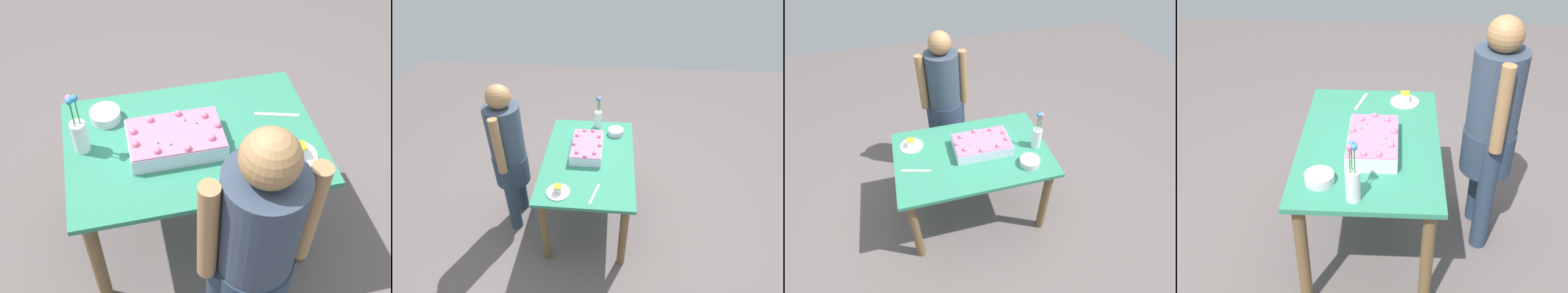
{
  "view_description": "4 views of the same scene",
  "coord_description": "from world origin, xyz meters",
  "views": [
    {
      "loc": [
        -0.34,
        -1.61,
        2.5
      ],
      "look_at": [
        -0.0,
        -0.09,
        0.81
      ],
      "focal_mm": 45.0,
      "sensor_mm": 36.0,
      "label": 1
    },
    {
      "loc": [
        2.16,
        0.18,
        2.5
      ],
      "look_at": [
        -0.06,
        -0.02,
        0.83
      ],
      "focal_mm": 28.0,
      "sensor_mm": 36.0,
      "label": 2
    },
    {
      "loc": [
        0.4,
        1.73,
        2.47
      ],
      "look_at": [
        -0.05,
        0.05,
        0.86
      ],
      "focal_mm": 28.0,
      "sensor_mm": 36.0,
      "label": 3
    },
    {
      "loc": [
        -2.37,
        -0.14,
        2.35
      ],
      "look_at": [
        -0.08,
        -0.02,
        0.77
      ],
      "focal_mm": 45.0,
      "sensor_mm": 36.0,
      "label": 4
    }
  ],
  "objects": [
    {
      "name": "fruit_bowl",
      "position": [
        -0.4,
        0.24,
        0.79
      ],
      "size": [
        0.16,
        0.16,
        0.05
      ],
      "primitive_type": "cylinder",
      "color": "silver",
      "rests_on": "dining_table"
    },
    {
      "name": "person_standing",
      "position": [
        0.09,
        -0.71,
        0.85
      ],
      "size": [
        0.45,
        0.31,
        1.49
      ],
      "rotation": [
        0.0,
        0.0,
        1.57
      ],
      "color": "#29394D",
      "rests_on": "ground_plane"
    },
    {
      "name": "flower_vase",
      "position": [
        -0.53,
        0.05,
        0.87
      ],
      "size": [
        0.07,
        0.07,
        0.34
      ],
      "color": "white",
      "rests_on": "dining_table"
    },
    {
      "name": "sheet_cake",
      "position": [
        -0.09,
        -0.02,
        0.81
      ],
      "size": [
        0.45,
        0.28,
        0.12
      ],
      "color": "white",
      "rests_on": "dining_table"
    },
    {
      "name": "cake_knife",
      "position": [
        0.46,
        0.08,
        0.76
      ],
      "size": [
        0.23,
        0.08,
        0.0
      ],
      "primitive_type": "cube",
      "rotation": [
        0.0,
        0.0,
        2.87
      ],
      "color": "silver",
      "rests_on": "dining_table"
    },
    {
      "name": "dining_table",
      "position": [
        0.0,
        0.0,
        0.62
      ],
      "size": [
        1.24,
        0.82,
        0.76
      ],
      "color": "#308061",
      "rests_on": "ground_plane"
    },
    {
      "name": "ground_plane",
      "position": [
        0.0,
        0.0,
        0.0
      ],
      "size": [
        8.0,
        8.0,
        0.0
      ],
      "primitive_type": "plane",
      "color": "#625756"
    },
    {
      "name": "serving_plate_with_slice",
      "position": [
        0.47,
        -0.21,
        0.78
      ],
      "size": [
        0.19,
        0.19,
        0.07
      ],
      "color": "white",
      "rests_on": "dining_table"
    }
  ]
}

